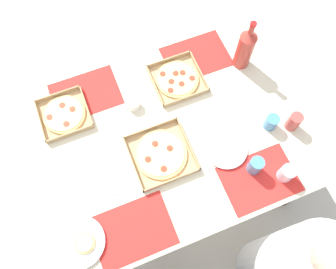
{
  "coord_description": "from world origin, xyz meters",
  "views": [
    {
      "loc": [
        0.24,
        0.61,
        2.33
      ],
      "look_at": [
        0.0,
        0.0,
        0.73
      ],
      "focal_mm": 36.2,
      "sensor_mm": 36.0,
      "label": 1
    }
  ],
  "objects_px": {
    "cup_dark": "(255,166)",
    "diner_left_seat": "(288,264)",
    "pizza_box_center": "(161,154)",
    "cup_spare": "(287,173)",
    "cup_red": "(294,122)",
    "plate_near_left": "(226,149)",
    "plate_middle": "(80,242)",
    "soda_bottle": "(245,48)",
    "condiment_bowl": "(133,104)",
    "pizza_box_corner_left": "(177,79)",
    "cup_clear_right": "(271,122)",
    "pizza_box_corner_right": "(64,114)"
  },
  "relations": [
    {
      "from": "pizza_box_corner_left",
      "to": "plate_near_left",
      "type": "relative_size",
      "value": 1.24
    },
    {
      "from": "pizza_box_corner_left",
      "to": "pizza_box_corner_right",
      "type": "distance_m",
      "value": 0.63
    },
    {
      "from": "plate_near_left",
      "to": "condiment_bowl",
      "type": "height_order",
      "value": "condiment_bowl"
    },
    {
      "from": "pizza_box_center",
      "to": "plate_middle",
      "type": "xyz_separation_m",
      "value": [
        0.49,
        0.25,
        -0.0
      ]
    },
    {
      "from": "plate_middle",
      "to": "soda_bottle",
      "type": "height_order",
      "value": "soda_bottle"
    },
    {
      "from": "pizza_box_corner_right",
      "to": "cup_spare",
      "type": "relative_size",
      "value": 2.65
    },
    {
      "from": "cup_spare",
      "to": "condiment_bowl",
      "type": "relative_size",
      "value": 1.33
    },
    {
      "from": "cup_dark",
      "to": "diner_left_seat",
      "type": "bearing_deg",
      "value": 90.73
    },
    {
      "from": "plate_near_left",
      "to": "cup_spare",
      "type": "xyz_separation_m",
      "value": [
        -0.2,
        0.23,
        0.04
      ]
    },
    {
      "from": "cup_dark",
      "to": "diner_left_seat",
      "type": "relative_size",
      "value": 0.09
    },
    {
      "from": "pizza_box_center",
      "to": "pizza_box_corner_right",
      "type": "xyz_separation_m",
      "value": [
        0.39,
        -0.39,
        0.0
      ]
    },
    {
      "from": "plate_near_left",
      "to": "diner_left_seat",
      "type": "xyz_separation_m",
      "value": [
        -0.09,
        0.61,
        -0.21
      ]
    },
    {
      "from": "cup_dark",
      "to": "soda_bottle",
      "type": "bearing_deg",
      "value": -110.77
    },
    {
      "from": "diner_left_seat",
      "to": "soda_bottle",
      "type": "bearing_deg",
      "value": -101.51
    },
    {
      "from": "plate_middle",
      "to": "soda_bottle",
      "type": "bearing_deg",
      "value": -151.58
    },
    {
      "from": "pizza_box_center",
      "to": "cup_clear_right",
      "type": "height_order",
      "value": "cup_clear_right"
    },
    {
      "from": "pizza_box_center",
      "to": "cup_spare",
      "type": "height_order",
      "value": "cup_spare"
    },
    {
      "from": "soda_bottle",
      "to": "cup_clear_right",
      "type": "height_order",
      "value": "soda_bottle"
    },
    {
      "from": "cup_spare",
      "to": "cup_red",
      "type": "bearing_deg",
      "value": -126.51
    },
    {
      "from": "cup_spare",
      "to": "condiment_bowl",
      "type": "distance_m",
      "value": 0.84
    },
    {
      "from": "cup_spare",
      "to": "pizza_box_corner_right",
      "type": "bearing_deg",
      "value": -38.3
    },
    {
      "from": "pizza_box_corner_left",
      "to": "cup_dark",
      "type": "xyz_separation_m",
      "value": [
        -0.15,
        0.6,
        0.04
      ]
    },
    {
      "from": "cup_red",
      "to": "cup_clear_right",
      "type": "xyz_separation_m",
      "value": [
        0.1,
        -0.04,
        -0.01
      ]
    },
    {
      "from": "pizza_box_corner_right",
      "to": "plate_middle",
      "type": "height_order",
      "value": "pizza_box_corner_right"
    },
    {
      "from": "plate_near_left",
      "to": "cup_spare",
      "type": "relative_size",
      "value": 2.26
    },
    {
      "from": "pizza_box_corner_left",
      "to": "soda_bottle",
      "type": "xyz_separation_m",
      "value": [
        -0.37,
        0.03,
        0.12
      ]
    },
    {
      "from": "pizza_box_center",
      "to": "plate_near_left",
      "type": "height_order",
      "value": "pizza_box_center"
    },
    {
      "from": "pizza_box_corner_left",
      "to": "pizza_box_center",
      "type": "relative_size",
      "value": 0.89
    },
    {
      "from": "cup_red",
      "to": "cup_dark",
      "type": "bearing_deg",
      "value": 25.08
    },
    {
      "from": "plate_near_left",
      "to": "cup_red",
      "type": "bearing_deg",
      "value": 178.85
    },
    {
      "from": "pizza_box_center",
      "to": "cup_clear_right",
      "type": "distance_m",
      "value": 0.58
    },
    {
      "from": "pizza_box_corner_right",
      "to": "soda_bottle",
      "type": "bearing_deg",
      "value": 177.26
    },
    {
      "from": "pizza_box_center",
      "to": "cup_spare",
      "type": "relative_size",
      "value": 3.14
    },
    {
      "from": "diner_left_seat",
      "to": "cup_dark",
      "type": "bearing_deg",
      "value": -89.27
    },
    {
      "from": "pizza_box_corner_left",
      "to": "plate_middle",
      "type": "relative_size",
      "value": 1.13
    },
    {
      "from": "plate_near_left",
      "to": "soda_bottle",
      "type": "distance_m",
      "value": 0.54
    },
    {
      "from": "plate_middle",
      "to": "cup_spare",
      "type": "height_order",
      "value": "cup_spare"
    },
    {
      "from": "pizza_box_corner_right",
      "to": "condiment_bowl",
      "type": "xyz_separation_m",
      "value": [
        -0.35,
        0.08,
        0.01
      ]
    },
    {
      "from": "plate_middle",
      "to": "plate_near_left",
      "type": "bearing_deg",
      "value": -168.71
    },
    {
      "from": "cup_red",
      "to": "diner_left_seat",
      "type": "height_order",
      "value": "diner_left_seat"
    },
    {
      "from": "cup_red",
      "to": "plate_near_left",
      "type": "bearing_deg",
      "value": -1.15
    },
    {
      "from": "soda_bottle",
      "to": "condiment_bowl",
      "type": "xyz_separation_m",
      "value": [
        0.65,
        0.03,
        -0.11
      ]
    },
    {
      "from": "plate_middle",
      "to": "cup_dark",
      "type": "xyz_separation_m",
      "value": [
        -0.88,
        -0.02,
        0.04
      ]
    },
    {
      "from": "diner_left_seat",
      "to": "cup_spare",
      "type": "bearing_deg",
      "value": -106.96
    },
    {
      "from": "cup_red",
      "to": "pizza_box_corner_left",
      "type": "bearing_deg",
      "value": -46.86
    },
    {
      "from": "plate_middle",
      "to": "plate_near_left",
      "type": "distance_m",
      "value": 0.82
    },
    {
      "from": "pizza_box_corner_left",
      "to": "cup_clear_right",
      "type": "height_order",
      "value": "cup_clear_right"
    },
    {
      "from": "pizza_box_corner_right",
      "to": "plate_middle",
      "type": "distance_m",
      "value": 0.65
    },
    {
      "from": "condiment_bowl",
      "to": "diner_left_seat",
      "type": "bearing_deg",
      "value": 113.19
    },
    {
      "from": "cup_clear_right",
      "to": "cup_red",
      "type": "bearing_deg",
      "value": 157.61
    }
  ]
}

